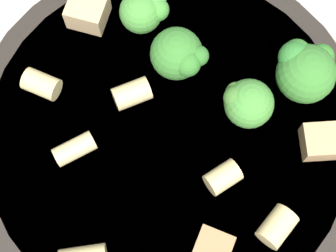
{
  "coord_description": "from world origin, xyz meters",
  "views": [
    {
      "loc": [
        0.08,
        -0.08,
        0.41
      ],
      "look_at": [
        0.0,
        0.0,
        0.05
      ],
      "focal_mm": 60.0,
      "sensor_mm": 36.0,
      "label": 1
    }
  ],
  "objects_px": {
    "broccoli_floret_2": "(145,11)",
    "rigatoni_0": "(74,149)",
    "broccoli_floret_1": "(179,55)",
    "rigatoni_5": "(41,84)",
    "pasta_bowl": "(168,138)",
    "rigatoni_1": "(131,95)",
    "broccoli_floret_0": "(305,70)",
    "broccoli_floret_3": "(246,102)",
    "chicken_chunk_2": "(322,141)",
    "chicken_chunk_3": "(88,11)",
    "rigatoni_2": "(272,232)",
    "rigatoni_3": "(220,180)",
    "chicken_chunk_0": "(214,246)"
  },
  "relations": [
    {
      "from": "broccoli_floret_2",
      "to": "rigatoni_1",
      "type": "distance_m",
      "value": 0.06
    },
    {
      "from": "broccoli_floret_3",
      "to": "rigatoni_3",
      "type": "distance_m",
      "value": 0.05
    },
    {
      "from": "chicken_chunk_0",
      "to": "chicken_chunk_2",
      "type": "relative_size",
      "value": 0.88
    },
    {
      "from": "rigatoni_5",
      "to": "chicken_chunk_2",
      "type": "relative_size",
      "value": 0.95
    },
    {
      "from": "pasta_bowl",
      "to": "rigatoni_0",
      "type": "distance_m",
      "value": 0.07
    },
    {
      "from": "broccoli_floret_2",
      "to": "chicken_chunk_3",
      "type": "relative_size",
      "value": 1.31
    },
    {
      "from": "broccoli_floret_2",
      "to": "rigatoni_2",
      "type": "height_order",
      "value": "broccoli_floret_2"
    },
    {
      "from": "rigatoni_2",
      "to": "rigatoni_3",
      "type": "xyz_separation_m",
      "value": [
        -0.05,
        0.0,
        -0.0
      ]
    },
    {
      "from": "rigatoni_1",
      "to": "rigatoni_2",
      "type": "xyz_separation_m",
      "value": [
        0.13,
        -0.0,
        0.0
      ]
    },
    {
      "from": "rigatoni_1",
      "to": "chicken_chunk_2",
      "type": "relative_size",
      "value": 0.98
    },
    {
      "from": "chicken_chunk_2",
      "to": "chicken_chunk_3",
      "type": "relative_size",
      "value": 0.96
    },
    {
      "from": "rigatoni_1",
      "to": "chicken_chunk_3",
      "type": "xyz_separation_m",
      "value": [
        -0.07,
        0.02,
        0.0
      ]
    },
    {
      "from": "rigatoni_5",
      "to": "chicken_chunk_0",
      "type": "relative_size",
      "value": 1.07
    },
    {
      "from": "rigatoni_2",
      "to": "chicken_chunk_0",
      "type": "relative_size",
      "value": 1.07
    },
    {
      "from": "broccoli_floret_3",
      "to": "rigatoni_0",
      "type": "bearing_deg",
      "value": -122.49
    },
    {
      "from": "rigatoni_2",
      "to": "rigatoni_3",
      "type": "distance_m",
      "value": 0.05
    },
    {
      "from": "broccoli_floret_0",
      "to": "rigatoni_2",
      "type": "xyz_separation_m",
      "value": [
        0.06,
        -0.09,
        -0.02
      ]
    },
    {
      "from": "rigatoni_1",
      "to": "chicken_chunk_3",
      "type": "height_order",
      "value": "chicken_chunk_3"
    },
    {
      "from": "broccoli_floret_2",
      "to": "chicken_chunk_3",
      "type": "height_order",
      "value": "broccoli_floret_2"
    },
    {
      "from": "broccoli_floret_3",
      "to": "chicken_chunk_3",
      "type": "bearing_deg",
      "value": -170.36
    },
    {
      "from": "pasta_bowl",
      "to": "rigatoni_2",
      "type": "height_order",
      "value": "rigatoni_2"
    },
    {
      "from": "rigatoni_5",
      "to": "broccoli_floret_3",
      "type": "bearing_deg",
      "value": 36.33
    },
    {
      "from": "pasta_bowl",
      "to": "rigatoni_0",
      "type": "xyz_separation_m",
      "value": [
        -0.03,
        -0.05,
        0.02
      ]
    },
    {
      "from": "rigatoni_1",
      "to": "rigatoni_3",
      "type": "distance_m",
      "value": 0.09
    },
    {
      "from": "broccoli_floret_2",
      "to": "chicken_chunk_3",
      "type": "bearing_deg",
      "value": -143.6
    },
    {
      "from": "pasta_bowl",
      "to": "broccoli_floret_0",
      "type": "relative_size",
      "value": 5.98
    },
    {
      "from": "broccoli_floret_2",
      "to": "rigatoni_0",
      "type": "distance_m",
      "value": 0.11
    },
    {
      "from": "rigatoni_3",
      "to": "chicken_chunk_3",
      "type": "bearing_deg",
      "value": 170.72
    },
    {
      "from": "rigatoni_2",
      "to": "rigatoni_3",
      "type": "relative_size",
      "value": 1.1
    },
    {
      "from": "broccoli_floret_2",
      "to": "rigatoni_3",
      "type": "distance_m",
      "value": 0.13
    },
    {
      "from": "pasta_bowl",
      "to": "broccoli_floret_3",
      "type": "height_order",
      "value": "broccoli_floret_3"
    },
    {
      "from": "broccoli_floret_3",
      "to": "rigatoni_0",
      "type": "xyz_separation_m",
      "value": [
        -0.06,
        -0.1,
        -0.02
      ]
    },
    {
      "from": "broccoli_floret_2",
      "to": "broccoli_floret_0",
      "type": "bearing_deg",
      "value": 19.64
    },
    {
      "from": "broccoli_floret_0",
      "to": "rigatoni_2",
      "type": "relative_size",
      "value": 1.93
    },
    {
      "from": "chicken_chunk_3",
      "to": "broccoli_floret_3",
      "type": "bearing_deg",
      "value": 9.64
    },
    {
      "from": "pasta_bowl",
      "to": "chicken_chunk_0",
      "type": "bearing_deg",
      "value": -25.95
    },
    {
      "from": "broccoli_floret_1",
      "to": "chicken_chunk_2",
      "type": "height_order",
      "value": "broccoli_floret_1"
    },
    {
      "from": "broccoli_floret_0",
      "to": "broccoli_floret_3",
      "type": "relative_size",
      "value": 1.2
    },
    {
      "from": "broccoli_floret_3",
      "to": "rigatoni_1",
      "type": "relative_size",
      "value": 1.56
    },
    {
      "from": "chicken_chunk_3",
      "to": "rigatoni_2",
      "type": "bearing_deg",
      "value": -7.72
    },
    {
      "from": "rigatoni_3",
      "to": "rigatoni_5",
      "type": "relative_size",
      "value": 0.91
    },
    {
      "from": "rigatoni_0",
      "to": "rigatoni_1",
      "type": "relative_size",
      "value": 1.11
    },
    {
      "from": "rigatoni_3",
      "to": "chicken_chunk_2",
      "type": "relative_size",
      "value": 0.86
    },
    {
      "from": "pasta_bowl",
      "to": "rigatoni_1",
      "type": "distance_m",
      "value": 0.04
    },
    {
      "from": "rigatoni_1",
      "to": "chicken_chunk_2",
      "type": "distance_m",
      "value": 0.13
    },
    {
      "from": "chicken_chunk_2",
      "to": "rigatoni_0",
      "type": "bearing_deg",
      "value": -134.28
    },
    {
      "from": "pasta_bowl",
      "to": "chicken_chunk_3",
      "type": "bearing_deg",
      "value": 167.61
    },
    {
      "from": "chicken_chunk_0",
      "to": "chicken_chunk_3",
      "type": "relative_size",
      "value": 0.85
    },
    {
      "from": "broccoli_floret_1",
      "to": "rigatoni_5",
      "type": "xyz_separation_m",
      "value": [
        -0.06,
        -0.08,
        -0.02
      ]
    },
    {
      "from": "rigatoni_3",
      "to": "chicken_chunk_3",
      "type": "height_order",
      "value": "chicken_chunk_3"
    }
  ]
}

